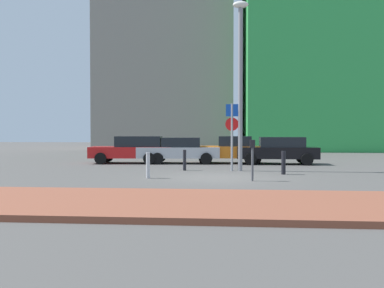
{
  "coord_description": "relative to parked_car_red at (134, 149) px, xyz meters",
  "views": [
    {
      "loc": [
        0.39,
        -16.11,
        1.72
      ],
      "look_at": [
        -1.12,
        1.44,
        1.25
      ],
      "focal_mm": 39.39,
      "sensor_mm": 36.0,
      "label": 1
    }
  ],
  "objects": [
    {
      "name": "ground_plane",
      "position": [
        4.95,
        -7.36,
        -0.8
      ],
      "size": [
        120.0,
        120.0,
        0.0
      ],
      "primitive_type": "plane",
      "color": "#4C4947"
    },
    {
      "name": "sidewalk_brick",
      "position": [
        4.95,
        -13.75,
        -0.73
      ],
      "size": [
        40.0,
        4.06,
        0.14
      ],
      "primitive_type": "cube",
      "color": "brown",
      "rests_on": "ground"
    },
    {
      "name": "parked_car_red",
      "position": [
        0.0,
        0.0,
        0.0
      ],
      "size": [
        4.71,
        2.34,
        1.53
      ],
      "color": "red",
      "rests_on": "ground"
    },
    {
      "name": "parked_car_silver",
      "position": [
        2.58,
        0.06,
        -0.05
      ],
      "size": [
        4.67,
        2.12,
        1.45
      ],
      "color": "#B7BABF",
      "rests_on": "ground"
    },
    {
      "name": "parked_car_orange",
      "position": [
        5.53,
        0.47,
        -0.03
      ],
      "size": [
        4.16,
        2.13,
        1.53
      ],
      "color": "orange",
      "rests_on": "ground"
    },
    {
      "name": "parked_car_black",
      "position": [
        8.08,
        -0.02,
        -0.02
      ],
      "size": [
        4.37,
        2.0,
        1.49
      ],
      "color": "black",
      "rests_on": "ground"
    },
    {
      "name": "parking_sign_post",
      "position": [
        5.5,
        -4.37,
        1.11
      ],
      "size": [
        0.6,
        0.1,
        3.04
      ],
      "color": "gray",
      "rests_on": "ground"
    },
    {
      "name": "parking_meter",
      "position": [
        6.2,
        -8.34,
        0.15
      ],
      "size": [
        0.18,
        0.14,
        1.47
      ],
      "color": "#4C4C51",
      "rests_on": "ground"
    },
    {
      "name": "street_lamp",
      "position": [
        5.87,
        -4.38,
        3.63
      ],
      "size": [
        0.7,
        0.36,
        7.61
      ],
      "color": "gray",
      "rests_on": "ground"
    },
    {
      "name": "traffic_bollard_near",
      "position": [
        2.31,
        -7.8,
        -0.31
      ],
      "size": [
        0.15,
        0.15,
        0.98
      ],
      "primitive_type": "cylinder",
      "color": "#B7B7BC",
      "rests_on": "ground"
    },
    {
      "name": "traffic_bollard_mid",
      "position": [
        7.62,
        -5.84,
        -0.32
      ],
      "size": [
        0.18,
        0.18,
        0.97
      ],
      "primitive_type": "cylinder",
      "color": "black",
      "rests_on": "ground"
    },
    {
      "name": "traffic_bollard_far",
      "position": [
        3.35,
        -4.36,
        -0.33
      ],
      "size": [
        0.15,
        0.15,
        0.94
      ],
      "primitive_type": "cylinder",
      "color": "black",
      "rests_on": "ground"
    },
    {
      "name": "building_colorful_midrise",
      "position": [
        14.42,
        22.42,
        13.76
      ],
      "size": [
        14.75,
        16.58,
        29.13
      ],
      "primitive_type": "cube",
      "color": "green",
      "rests_on": "ground"
    },
    {
      "name": "building_under_construction",
      "position": [
        -1.35,
        24.43,
        9.7
      ],
      "size": [
        14.35,
        13.0,
        21.02
      ],
      "primitive_type": "cube",
      "color": "gray",
      "rests_on": "ground"
    }
  ]
}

